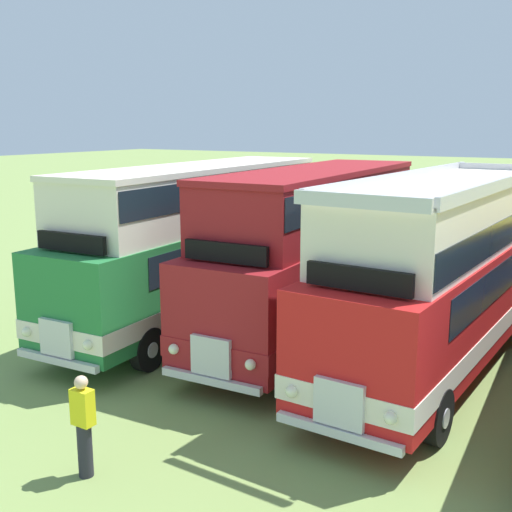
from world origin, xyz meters
name	(u,v)px	position (x,y,z in m)	size (l,w,h in m)	color
bus_first_in_row	(200,236)	(-10.59, -0.04, 2.47)	(3.03, 11.19, 4.49)	#237538
bus_second_in_row	(314,247)	(-7.06, 0.21, 2.47)	(2.96, 10.08, 4.49)	maroon
bus_third_in_row	(447,268)	(-3.52, -0.05, 2.36)	(3.03, 10.97, 4.52)	red
marshal_person	(84,425)	(-7.15, -7.98, 0.89)	(0.36, 0.24, 1.73)	#23232D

